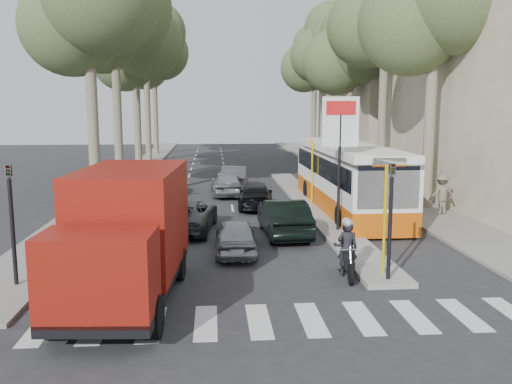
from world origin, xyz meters
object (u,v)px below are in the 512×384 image
(city_bus, at_px, (347,176))
(motorcycle, at_px, (346,249))
(red_truck, at_px, (127,233))
(silver_hatchback, at_px, (236,236))
(dark_hatchback, at_px, (284,218))

(city_bus, relative_size, motorcycle, 5.92)
(city_bus, bearing_deg, motorcycle, -104.33)
(red_truck, bearing_deg, motorcycle, 19.46)
(silver_hatchback, bearing_deg, red_truck, 56.32)
(silver_hatchback, distance_m, dark_hatchback, 3.26)
(motorcycle, bearing_deg, red_truck, -158.77)
(red_truck, height_order, motorcycle, red_truck)
(silver_hatchback, bearing_deg, city_bus, -127.15)
(dark_hatchback, xyz_separation_m, red_truck, (-5.15, -7.07, 1.12))
(dark_hatchback, bearing_deg, silver_hatchback, 47.81)
(red_truck, height_order, city_bus, red_truck)
(silver_hatchback, xyz_separation_m, city_bus, (5.90, 7.65, 1.14))
(dark_hatchback, distance_m, motorcycle, 5.45)
(silver_hatchback, xyz_separation_m, dark_hatchback, (2.06, 2.53, 0.12))
(silver_hatchback, distance_m, motorcycle, 4.34)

